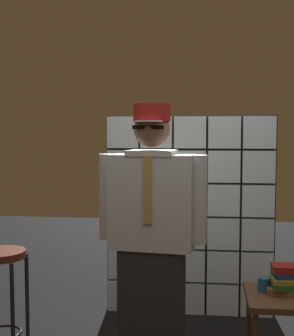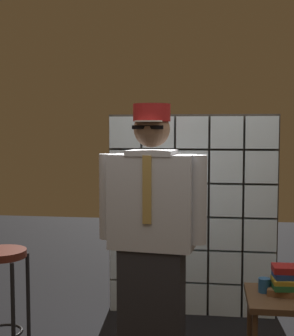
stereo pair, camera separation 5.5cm
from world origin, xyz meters
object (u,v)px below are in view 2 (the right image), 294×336
object	(u,v)px
bar_stool	(2,280)
side_table	(286,307)
standing_person	(152,237)
book_stack	(287,281)
coffee_mug	(265,285)

from	to	relation	value
bar_stool	side_table	bearing A→B (deg)	3.45
standing_person	bar_stool	world-z (taller)	standing_person
bar_stool	side_table	world-z (taller)	bar_stool
side_table	book_stack	bearing A→B (deg)	86.21
side_table	coffee_mug	world-z (taller)	coffee_mug
book_stack	coffee_mug	bearing A→B (deg)	168.39
bar_stool	side_table	xyz separation A→B (m)	(1.91, 0.12, -0.13)
standing_person	coffee_mug	bearing A→B (deg)	20.05
book_stack	side_table	bearing A→B (deg)	-93.79
side_table	coffee_mug	xyz separation A→B (m)	(-0.14, 0.06, 0.12)
book_stack	standing_person	bearing A→B (deg)	-170.62
standing_person	side_table	world-z (taller)	standing_person
bar_stool	book_stack	world-z (taller)	bar_stool
book_stack	coffee_mug	size ratio (longest dim) A/B	2.04
standing_person	coffee_mug	world-z (taller)	standing_person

